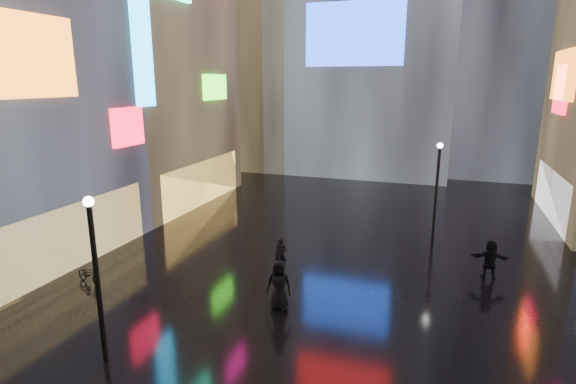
% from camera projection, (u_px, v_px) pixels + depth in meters
% --- Properties ---
extents(ground, '(140.00, 140.00, 0.00)m').
position_uv_depth(ground, '(340.00, 253.00, 22.43)').
color(ground, black).
rests_on(ground, ground).
extents(building_left_far, '(10.28, 12.00, 22.00)m').
position_uv_depth(building_left_far, '(133.00, 41.00, 30.35)').
color(building_left_far, black).
rests_on(building_left_far, ground).
extents(tower_flank_left, '(10.00, 10.00, 26.00)m').
position_uv_depth(tower_flank_left, '(253.00, 32.00, 43.91)').
color(tower_flank_left, black).
rests_on(tower_flank_left, ground).
extents(lamp_near, '(0.30, 0.30, 5.20)m').
position_uv_depth(lamp_near, '(96.00, 271.00, 13.10)').
color(lamp_near, black).
rests_on(lamp_near, ground).
extents(lamp_far, '(0.30, 0.30, 5.20)m').
position_uv_depth(lamp_far, '(437.00, 185.00, 23.97)').
color(lamp_far, black).
rests_on(lamp_far, ground).
extents(pedestrian_4, '(0.99, 0.70, 1.92)m').
position_uv_depth(pedestrian_4, '(279.00, 285.00, 16.73)').
color(pedestrian_4, black).
rests_on(pedestrian_4, ground).
extents(pedestrian_5, '(1.62, 0.59, 1.72)m').
position_uv_depth(pedestrian_5, '(490.00, 259.00, 19.34)').
color(pedestrian_5, black).
rests_on(pedestrian_5, ground).
extents(pedestrian_6, '(0.61, 0.44, 1.54)m').
position_uv_depth(pedestrian_6, '(281.00, 255.00, 20.08)').
color(pedestrian_6, black).
rests_on(pedestrian_6, ground).
extents(umbrella_2, '(1.19, 1.20, 0.79)m').
position_uv_depth(umbrella_2, '(279.00, 251.00, 16.40)').
color(umbrella_2, black).
rests_on(umbrella_2, pedestrian_4).
extents(bicycle, '(1.61, 0.91, 0.80)m').
position_uv_depth(bicycle, '(89.00, 274.00, 18.93)').
color(bicycle, black).
rests_on(bicycle, ground).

